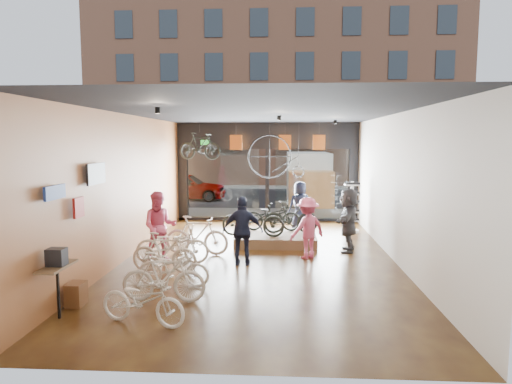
# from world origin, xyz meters

# --- Properties ---
(ground_plane) EXTENTS (7.00, 12.00, 0.04)m
(ground_plane) POSITION_xyz_m (0.00, 0.00, -0.02)
(ground_plane) COLOR black
(ground_plane) RESTS_ON ground
(ceiling) EXTENTS (7.00, 12.00, 0.04)m
(ceiling) POSITION_xyz_m (0.00, 0.00, 3.82)
(ceiling) COLOR black
(ceiling) RESTS_ON ground
(wall_left) EXTENTS (0.04, 12.00, 3.80)m
(wall_left) POSITION_xyz_m (-3.52, 0.00, 1.90)
(wall_left) COLOR #945C2D
(wall_left) RESTS_ON ground
(wall_right) EXTENTS (0.04, 12.00, 3.80)m
(wall_right) POSITION_xyz_m (3.52, 0.00, 1.90)
(wall_right) COLOR beige
(wall_right) RESTS_ON ground
(wall_back) EXTENTS (7.00, 0.04, 3.80)m
(wall_back) POSITION_xyz_m (0.00, -6.02, 1.90)
(wall_back) COLOR beige
(wall_back) RESTS_ON ground
(storefront) EXTENTS (7.00, 0.26, 3.80)m
(storefront) POSITION_xyz_m (0.00, 6.00, 1.90)
(storefront) COLOR black
(storefront) RESTS_ON ground
(exit_sign) EXTENTS (0.35, 0.06, 0.18)m
(exit_sign) POSITION_xyz_m (-2.40, 5.88, 3.05)
(exit_sign) COLOR #198C26
(exit_sign) RESTS_ON storefront
(street_road) EXTENTS (30.00, 18.00, 0.02)m
(street_road) POSITION_xyz_m (0.00, 15.00, -0.01)
(street_road) COLOR black
(street_road) RESTS_ON ground
(sidewalk_near) EXTENTS (30.00, 2.40, 0.12)m
(sidewalk_near) POSITION_xyz_m (0.00, 7.20, 0.06)
(sidewalk_near) COLOR slate
(sidewalk_near) RESTS_ON ground
(sidewalk_far) EXTENTS (30.00, 2.00, 0.12)m
(sidewalk_far) POSITION_xyz_m (0.00, 19.00, 0.06)
(sidewalk_far) COLOR slate
(sidewalk_far) RESTS_ON ground
(opposite_building) EXTENTS (26.00, 5.00, 14.00)m
(opposite_building) POSITION_xyz_m (0.00, 21.50, 7.00)
(opposite_building) COLOR brown
(opposite_building) RESTS_ON ground
(street_car) EXTENTS (4.30, 1.73, 1.46)m
(street_car) POSITION_xyz_m (-4.56, 12.00, 0.73)
(street_car) COLOR gray
(street_car) RESTS_ON street_road
(box_truck) EXTENTS (2.12, 6.37, 2.51)m
(box_truck) POSITION_xyz_m (1.89, 11.00, 1.25)
(box_truck) COLOR silver
(box_truck) RESTS_ON street_road
(floor_bike_0) EXTENTS (1.68, 0.96, 0.83)m
(floor_bike_0) POSITION_xyz_m (-1.74, -4.40, 0.42)
(floor_bike_0) COLOR beige
(floor_bike_0) RESTS_ON ground_plane
(floor_bike_1) EXTENTS (1.64, 0.48, 0.98)m
(floor_bike_1) POSITION_xyz_m (-1.68, -3.31, 0.49)
(floor_bike_1) COLOR beige
(floor_bike_1) RESTS_ON ground_plane
(floor_bike_2) EXTENTS (1.59, 0.64, 0.82)m
(floor_bike_2) POSITION_xyz_m (-1.72, -2.34, 0.41)
(floor_bike_2) COLOR beige
(floor_bike_2) RESTS_ON ground_plane
(floor_bike_3) EXTENTS (1.66, 0.68, 0.97)m
(floor_bike_3) POSITION_xyz_m (-2.17, -1.38, 0.48)
(floor_bike_3) COLOR beige
(floor_bike_3) RESTS_ON ground_plane
(floor_bike_4) EXTENTS (1.88, 0.74, 0.97)m
(floor_bike_4) POSITION_xyz_m (-2.18, -0.55, 0.49)
(floor_bike_4) COLOR beige
(floor_bike_4) RESTS_ON ground_plane
(floor_bike_5) EXTENTS (1.82, 0.71, 1.07)m
(floor_bike_5) POSITION_xyz_m (-1.74, 0.42, 0.53)
(floor_bike_5) COLOR beige
(floor_bike_5) RESTS_ON ground_plane
(display_platform) EXTENTS (2.40, 1.80, 0.30)m
(display_platform) POSITION_xyz_m (0.40, 1.89, 0.15)
(display_platform) COLOR #523524
(display_platform) RESTS_ON ground_plane
(display_bike_left) EXTENTS (1.94, 0.90, 0.98)m
(display_bike_left) POSITION_xyz_m (-0.27, 1.49, 0.79)
(display_bike_left) COLOR black
(display_bike_left) RESTS_ON display_platform
(display_bike_mid) EXTENTS (1.70, 0.64, 1.00)m
(display_bike_mid) POSITION_xyz_m (0.85, 1.99, 0.80)
(display_bike_mid) COLOR black
(display_bike_mid) RESTS_ON display_platform
(display_bike_right) EXTENTS (1.79, 0.66, 0.93)m
(display_bike_right) POSITION_xyz_m (0.28, 2.39, 0.77)
(display_bike_right) COLOR black
(display_bike_right) RESTS_ON display_platform
(customer_1) EXTENTS (0.99, 0.83, 1.81)m
(customer_1) POSITION_xyz_m (-2.55, -0.32, 0.91)
(customer_1) COLOR #CC4C72
(customer_1) RESTS_ON ground_plane
(customer_2) EXTENTS (1.02, 0.42, 1.73)m
(customer_2) POSITION_xyz_m (-0.39, -0.55, 0.87)
(customer_2) COLOR #161C33
(customer_2) RESTS_ON ground_plane
(customer_3) EXTENTS (1.21, 1.09, 1.62)m
(customer_3) POSITION_xyz_m (1.27, 0.20, 0.81)
(customer_3) COLOR #CC4C72
(customer_3) RESTS_ON ground_plane
(customer_4) EXTENTS (0.96, 0.77, 1.71)m
(customer_4) POSITION_xyz_m (1.21, 4.09, 0.85)
(customer_4) COLOR #161C33
(customer_4) RESTS_ON ground_plane
(customer_5) EXTENTS (0.88, 1.74, 1.79)m
(customer_5) POSITION_xyz_m (2.45, 1.02, 0.90)
(customer_5) COLOR #3F3F44
(customer_5) RESTS_ON ground_plane
(sunglasses_rack) EXTENTS (0.60, 0.53, 1.75)m
(sunglasses_rack) POSITION_xyz_m (2.95, 3.75, 0.87)
(sunglasses_rack) COLOR white
(sunglasses_rack) RESTS_ON ground_plane
(wall_merch) EXTENTS (0.40, 2.40, 2.60)m
(wall_merch) POSITION_xyz_m (-3.38, -3.50, 1.30)
(wall_merch) COLOR navy
(wall_merch) RESTS_ON wall_left
(penny_farthing) EXTENTS (1.96, 0.06, 1.57)m
(penny_farthing) POSITION_xyz_m (0.45, 4.64, 2.50)
(penny_farthing) COLOR black
(penny_farthing) RESTS_ON ceiling
(hung_bike) EXTENTS (1.64, 0.87, 0.95)m
(hung_bike) POSITION_xyz_m (-2.31, 4.20, 2.93)
(hung_bike) COLOR black
(hung_bike) RESTS_ON ceiling
(jersey_left) EXTENTS (0.45, 0.03, 0.55)m
(jersey_left) POSITION_xyz_m (-1.13, 5.20, 3.05)
(jersey_left) COLOR #CC5919
(jersey_left) RESTS_ON ceiling
(jersey_mid) EXTENTS (0.45, 0.03, 0.55)m
(jersey_mid) POSITION_xyz_m (0.68, 5.20, 3.05)
(jersey_mid) COLOR #CC5919
(jersey_mid) RESTS_ON ceiling
(jersey_right) EXTENTS (0.45, 0.03, 0.55)m
(jersey_right) POSITION_xyz_m (1.93, 5.20, 3.05)
(jersey_right) COLOR #CC5919
(jersey_right) RESTS_ON ceiling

